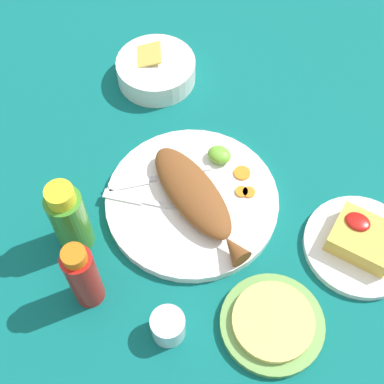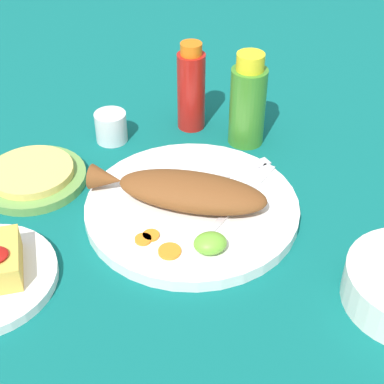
{
  "view_description": "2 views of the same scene",
  "coord_description": "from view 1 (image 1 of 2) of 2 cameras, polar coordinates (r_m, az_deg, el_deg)",
  "views": [
    {
      "loc": [
        -0.24,
        0.41,
        0.81
      ],
      "look_at": [
        0.0,
        0.0,
        0.04
      ],
      "focal_mm": 50.0,
      "sensor_mm": 36.0,
      "label": 1
    },
    {
      "loc": [
        -0.15,
        -0.62,
        0.54
      ],
      "look_at": [
        0.0,
        0.0,
        0.04
      ],
      "focal_mm": 55.0,
      "sensor_mm": 36.0,
      "label": 2
    }
  ],
  "objects": [
    {
      "name": "ground_plane",
      "position": [
        0.94,
        -0.0,
        -1.21
      ],
      "size": [
        4.0,
        4.0,
        0.0
      ],
      "primitive_type": "plane",
      "color": "#0C605B"
    },
    {
      "name": "main_plate",
      "position": [
        0.94,
        -0.0,
        -0.93
      ],
      "size": [
        0.3,
        0.3,
        0.02
      ],
      "primitive_type": "cylinder",
      "color": "white",
      "rests_on": "ground_plane"
    },
    {
      "name": "fried_fish",
      "position": [
        0.91,
        0.36,
        -0.47
      ],
      "size": [
        0.25,
        0.17,
        0.04
      ],
      "rotation": [
        0.0,
        0.0,
        -0.48
      ],
      "color": "brown",
      "rests_on": "main_plate"
    },
    {
      "name": "fork_near",
      "position": [
        0.93,
        -4.76,
        -1.05
      ],
      "size": [
        0.18,
        0.07,
        0.0
      ],
      "rotation": [
        0.0,
        0.0,
        6.58
      ],
      "color": "silver",
      "rests_on": "main_plate"
    },
    {
      "name": "fork_far",
      "position": [
        0.95,
        -4.16,
        1.41
      ],
      "size": [
        0.14,
        0.14,
        0.0
      ],
      "rotation": [
        0.0,
        0.0,
        7.05
      ],
      "color": "silver",
      "rests_on": "main_plate"
    },
    {
      "name": "carrot_slice_near",
      "position": [
        0.94,
        6.08,
        -0.02
      ],
      "size": [
        0.02,
        0.02,
        0.0
      ],
      "primitive_type": "cylinder",
      "color": "orange",
      "rests_on": "main_plate"
    },
    {
      "name": "carrot_slice_mid",
      "position": [
        0.94,
        5.31,
        0.04
      ],
      "size": [
        0.02,
        0.02,
        0.0
      ],
      "primitive_type": "cylinder",
      "color": "orange",
      "rests_on": "main_plate"
    },
    {
      "name": "carrot_slice_far",
      "position": [
        0.96,
        5.36,
        2.03
      ],
      "size": [
        0.03,
        0.03,
        0.0
      ],
      "primitive_type": "cylinder",
      "color": "orange",
      "rests_on": "main_plate"
    },
    {
      "name": "lime_wedge_main",
      "position": [
        0.97,
        2.75,
        4.07
      ],
      "size": [
        0.04,
        0.04,
        0.02
      ],
      "primitive_type": "ellipsoid",
      "color": "#6BB233",
      "rests_on": "main_plate"
    },
    {
      "name": "hot_sauce_bottle_red",
      "position": [
        0.82,
        -11.55,
        -8.8
      ],
      "size": [
        0.05,
        0.05,
        0.15
      ],
      "color": "#B21914",
      "rests_on": "ground_plane"
    },
    {
      "name": "hot_sauce_bottle_green",
      "position": [
        0.87,
        -12.94,
        -2.8
      ],
      "size": [
        0.06,
        0.06,
        0.16
      ],
      "color": "#3D8428",
      "rests_on": "ground_plane"
    },
    {
      "name": "salt_cup",
      "position": [
        0.83,
        -2.57,
        -14.19
      ],
      "size": [
        0.05,
        0.05,
        0.05
      ],
      "color": "silver",
      "rests_on": "ground_plane"
    },
    {
      "name": "side_plate_fries",
      "position": [
        0.94,
        17.44,
        -5.5
      ],
      "size": [
        0.19,
        0.19,
        0.01
      ],
      "primitive_type": "cylinder",
      "color": "white",
      "rests_on": "ground_plane"
    },
    {
      "name": "fries_pile",
      "position": [
        0.92,
        17.82,
        -4.75
      ],
      "size": [
        0.1,
        0.08,
        0.04
      ],
      "color": "gold",
      "rests_on": "side_plate_fries"
    },
    {
      "name": "guacamole_bowl",
      "position": [
        1.11,
        -3.86,
        12.95
      ],
      "size": [
        0.16,
        0.16,
        0.06
      ],
      "color": "white",
      "rests_on": "ground_plane"
    },
    {
      "name": "tortilla_plate",
      "position": [
        0.86,
        8.53,
        -13.74
      ],
      "size": [
        0.16,
        0.16,
        0.01
      ],
      "primitive_type": "cylinder",
      "color": "#6B9E4C",
      "rests_on": "ground_plane"
    },
    {
      "name": "tortilla_stack",
      "position": [
        0.84,
        8.64,
        -13.47
      ],
      "size": [
        0.13,
        0.13,
        0.01
      ],
      "primitive_type": "cylinder",
      "color": "#E0C666",
      "rests_on": "tortilla_plate"
    }
  ]
}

